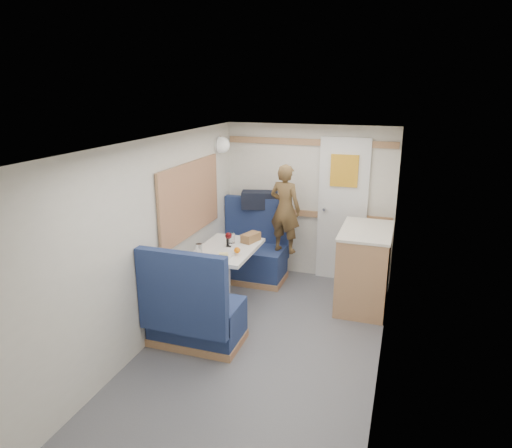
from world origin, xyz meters
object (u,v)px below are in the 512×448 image
(bench_near, at_px, (194,317))
(orange_fruit, at_px, (237,250))
(cheese_block, at_px, (224,255))
(pepper_grinder, at_px, (228,242))
(dinette_table, at_px, (227,261))
(tumbler_right, at_px, (232,238))
(tray, at_px, (223,253))
(beer_glass, at_px, (250,239))
(dome_light, at_px, (222,145))
(duffel_bag, at_px, (260,200))
(tumbler_left, at_px, (199,249))
(bench_far, at_px, (252,257))
(galley_counter, at_px, (364,267))
(person, at_px, (285,209))
(bread_loaf, at_px, (251,237))
(wine_glass, at_px, (228,236))

(bench_near, xyz_separation_m, orange_fruit, (0.19, 0.70, 0.47))
(cheese_block, xyz_separation_m, pepper_grinder, (-0.10, 0.37, 0.01))
(dinette_table, height_order, pepper_grinder, pepper_grinder)
(bench_near, bearing_deg, tumbler_right, 90.25)
(tray, distance_m, beer_glass, 0.45)
(dome_light, distance_m, tray, 1.52)
(dinette_table, xyz_separation_m, duffel_bag, (0.02, 1.12, 0.45))
(dinette_table, xyz_separation_m, tumbler_right, (-0.00, 0.18, 0.21))
(tray, bearing_deg, duffel_bag, 90.49)
(dinette_table, bearing_deg, tumbler_left, -128.27)
(dinette_table, bearing_deg, cheese_block, -74.00)
(bench_far, height_order, pepper_grinder, bench_far)
(duffel_bag, height_order, tray, duffel_bag)
(bench_near, bearing_deg, galley_counter, 43.94)
(bench_far, xyz_separation_m, cheese_block, (0.08, -1.16, 0.45))
(duffel_bag, bearing_deg, bench_near, -105.04)
(dinette_table, height_order, dome_light, dome_light)
(person, xyz_separation_m, bread_loaf, (-0.27, -0.52, -0.24))
(galley_counter, height_order, tray, galley_counter)
(cheese_block, bearing_deg, pepper_grinder, 104.90)
(dome_light, relative_size, tray, 0.59)
(beer_glass, bearing_deg, galley_counter, 14.07)
(person, bearing_deg, cheese_block, 84.65)
(tray, xyz_separation_m, pepper_grinder, (-0.05, 0.26, 0.04))
(person, distance_m, orange_fruit, 1.04)
(galley_counter, relative_size, bread_loaf, 3.90)
(pepper_grinder, bearing_deg, beer_glass, 37.04)
(person, relative_size, tray, 3.29)
(tumbler_left, bearing_deg, cheese_block, -4.63)
(dinette_table, relative_size, galley_counter, 1.00)
(orange_fruit, bearing_deg, bench_near, -105.18)
(duffel_bag, relative_size, orange_fruit, 6.91)
(duffel_bag, bearing_deg, pepper_grinder, -106.42)
(galley_counter, distance_m, tray, 1.63)
(bench_near, distance_m, dome_light, 2.28)
(dinette_table, xyz_separation_m, bread_loaf, (0.18, 0.30, 0.20))
(tumbler_right, height_order, bread_loaf, tumbler_right)
(bench_far, xyz_separation_m, tray, (0.04, -1.05, 0.43))
(orange_fruit, relative_size, wine_glass, 0.40)
(person, distance_m, wine_glass, 0.90)
(bench_far, distance_m, pepper_grinder, 0.92)
(bench_near, distance_m, beer_glass, 1.20)
(dome_light, xyz_separation_m, tumbler_left, (0.18, -1.12, -0.97))
(galley_counter, bearing_deg, bench_far, 167.90)
(bench_near, bearing_deg, wine_glass, 89.57)
(galley_counter, relative_size, pepper_grinder, 9.75)
(duffel_bag, relative_size, cheese_block, 4.98)
(dinette_table, bearing_deg, bench_far, 90.00)
(bench_far, xyz_separation_m, galley_counter, (1.47, -0.31, 0.17))
(dinette_table, xyz_separation_m, orange_fruit, (0.19, -0.17, 0.21))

